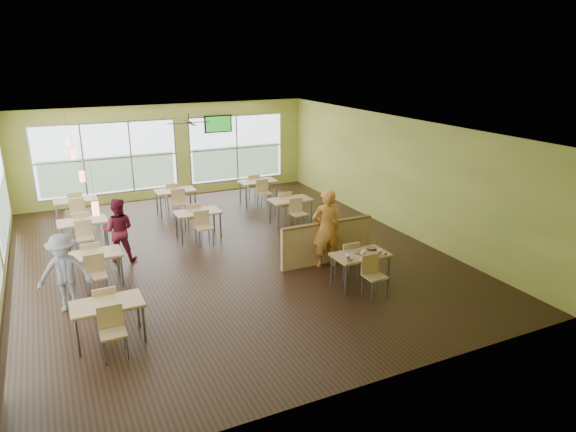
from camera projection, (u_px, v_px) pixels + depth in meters
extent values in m
plane|color=black|center=(227.00, 254.00, 12.97)|extent=(12.00, 12.00, 0.00)
plane|color=white|center=(222.00, 127.00, 11.99)|extent=(12.00, 12.00, 0.00)
cube|color=#CDCF53|center=(168.00, 151.00, 17.63)|extent=(10.00, 0.04, 3.20)
cube|color=#CDCF53|center=(361.00, 293.00, 7.33)|extent=(10.00, 0.04, 3.20)
cube|color=#CDCF53|center=(393.00, 173.00, 14.53)|extent=(0.04, 12.00, 3.20)
cube|color=white|center=(0.00, 190.00, 13.03)|extent=(0.02, 4.50, 2.35)
cube|color=white|center=(108.00, 159.00, 16.82)|extent=(4.50, 0.02, 2.35)
cube|color=white|center=(237.00, 148.00, 18.66)|extent=(3.50, 0.02, 2.35)
cube|color=#B7BABC|center=(4.00, 268.00, 11.25)|extent=(0.04, 9.40, 0.05)
cube|color=#B7BABC|center=(178.00, 186.00, 18.09)|extent=(8.00, 0.04, 0.05)
cube|color=tan|center=(361.00, 255.00, 10.99)|extent=(1.20, 0.70, 0.04)
cube|color=brown|center=(361.00, 256.00, 11.00)|extent=(1.22, 0.71, 0.01)
cylinder|color=slate|center=(346.00, 281.00, 10.64)|extent=(0.05, 0.05, 0.71)
cylinder|color=slate|center=(388.00, 271.00, 11.08)|extent=(0.05, 0.05, 0.71)
cylinder|color=slate|center=(332.00, 270.00, 11.14)|extent=(0.05, 0.05, 0.71)
cylinder|color=slate|center=(373.00, 262.00, 11.58)|extent=(0.05, 0.05, 0.71)
cube|color=tan|center=(347.00, 258.00, 11.55)|extent=(0.42, 0.42, 0.04)
cube|color=tan|center=(342.00, 246.00, 11.65)|extent=(0.42, 0.04, 0.40)
cube|color=tan|center=(375.00, 276.00, 10.61)|extent=(0.42, 0.42, 0.04)
cube|color=tan|center=(381.00, 270.00, 10.38)|extent=(0.42, 0.04, 0.40)
cube|color=tan|center=(327.00, 243.00, 12.31)|extent=(2.40, 0.12, 1.00)
cube|color=brown|center=(327.00, 223.00, 12.15)|extent=(2.40, 0.14, 0.04)
cube|color=tan|center=(107.00, 304.00, 8.86)|extent=(1.20, 0.70, 0.04)
cube|color=brown|center=(107.00, 305.00, 8.86)|extent=(1.22, 0.71, 0.01)
cylinder|color=slate|center=(78.00, 338.00, 8.50)|extent=(0.05, 0.05, 0.71)
cylinder|color=slate|center=(144.00, 324.00, 8.94)|extent=(0.05, 0.05, 0.71)
cylinder|color=slate|center=(75.00, 322.00, 9.00)|extent=(0.05, 0.05, 0.71)
cylinder|color=slate|center=(138.00, 310.00, 9.44)|extent=(0.05, 0.05, 0.71)
cube|color=tan|center=(105.00, 305.00, 9.41)|extent=(0.42, 0.42, 0.04)
cube|color=tan|center=(102.00, 290.00, 9.51)|extent=(0.42, 0.04, 0.40)
cube|color=tan|center=(113.00, 333.00, 8.47)|extent=(0.42, 0.42, 0.04)
cube|color=tan|center=(113.00, 327.00, 8.24)|extent=(0.42, 0.04, 0.40)
cube|color=tan|center=(92.00, 255.00, 11.00)|extent=(1.20, 0.70, 0.04)
cube|color=brown|center=(92.00, 256.00, 11.01)|extent=(1.22, 0.71, 0.01)
cylinder|color=slate|center=(68.00, 280.00, 10.65)|extent=(0.05, 0.05, 0.71)
cylinder|color=slate|center=(122.00, 271.00, 11.09)|extent=(0.05, 0.05, 0.71)
cylinder|color=slate|center=(66.00, 270.00, 11.14)|extent=(0.05, 0.05, 0.71)
cylinder|color=slate|center=(118.00, 262.00, 11.59)|extent=(0.05, 0.05, 0.71)
cube|color=tan|center=(91.00, 258.00, 11.56)|extent=(0.42, 0.42, 0.04)
cube|color=tan|center=(89.00, 246.00, 11.66)|extent=(0.42, 0.04, 0.40)
cube|color=tan|center=(96.00, 276.00, 10.62)|extent=(0.42, 0.42, 0.04)
cube|color=tan|center=(96.00, 270.00, 10.39)|extent=(0.42, 0.04, 0.40)
cube|color=tan|center=(82.00, 221.00, 13.15)|extent=(1.20, 0.70, 0.04)
cube|color=brown|center=(82.00, 222.00, 13.16)|extent=(1.22, 0.71, 0.01)
cylinder|color=slate|center=(62.00, 242.00, 12.79)|extent=(0.05, 0.05, 0.71)
cylinder|color=slate|center=(107.00, 235.00, 13.24)|extent=(0.05, 0.05, 0.71)
cylinder|color=slate|center=(61.00, 235.00, 13.29)|extent=(0.05, 0.05, 0.71)
cylinder|color=slate|center=(104.00, 229.00, 13.73)|extent=(0.05, 0.05, 0.71)
cube|color=tan|center=(82.00, 225.00, 13.71)|extent=(0.42, 0.42, 0.04)
cube|color=tan|center=(80.00, 216.00, 13.80)|extent=(0.42, 0.04, 0.40)
cube|color=tan|center=(85.00, 238.00, 12.76)|extent=(0.42, 0.42, 0.04)
cube|color=tan|center=(85.00, 232.00, 12.53)|extent=(0.42, 0.04, 0.40)
cube|color=tan|center=(76.00, 200.00, 15.04)|extent=(1.20, 0.70, 0.04)
cube|color=brown|center=(76.00, 201.00, 15.05)|extent=(1.22, 0.71, 0.01)
cylinder|color=slate|center=(58.00, 217.00, 14.68)|extent=(0.05, 0.05, 0.71)
cylinder|color=slate|center=(98.00, 212.00, 15.13)|extent=(0.05, 0.05, 0.71)
cylinder|color=slate|center=(57.00, 212.00, 15.18)|extent=(0.05, 0.05, 0.71)
cylinder|color=slate|center=(95.00, 207.00, 15.62)|extent=(0.05, 0.05, 0.71)
cube|color=tan|center=(75.00, 204.00, 15.60)|extent=(0.42, 0.42, 0.04)
cube|color=tan|center=(74.00, 196.00, 15.69)|extent=(0.42, 0.04, 0.40)
cube|color=tan|center=(78.00, 214.00, 14.65)|extent=(0.42, 0.42, 0.04)
cube|color=tan|center=(78.00, 209.00, 14.42)|extent=(0.42, 0.04, 0.40)
cube|color=tan|center=(198.00, 212.00, 13.91)|extent=(1.20, 0.70, 0.04)
cube|color=brown|center=(198.00, 213.00, 13.92)|extent=(1.22, 0.71, 0.01)
cylinder|color=slate|center=(181.00, 231.00, 13.56)|extent=(0.05, 0.05, 0.71)
cylinder|color=slate|center=(220.00, 225.00, 14.00)|extent=(0.05, 0.05, 0.71)
cylinder|color=slate|center=(176.00, 225.00, 14.05)|extent=(0.05, 0.05, 0.71)
cylinder|color=slate|center=(214.00, 219.00, 14.50)|extent=(0.05, 0.05, 0.71)
cube|color=tan|center=(193.00, 216.00, 14.47)|extent=(0.42, 0.42, 0.04)
cube|color=tan|center=(190.00, 207.00, 14.57)|extent=(0.42, 0.04, 0.40)
cube|color=tan|center=(204.00, 228.00, 13.53)|extent=(0.42, 0.42, 0.04)
cube|color=tan|center=(206.00, 222.00, 13.29)|extent=(0.42, 0.04, 0.40)
cube|color=tan|center=(175.00, 190.00, 16.06)|extent=(1.20, 0.70, 0.04)
cube|color=brown|center=(175.00, 191.00, 16.07)|extent=(1.22, 0.71, 0.01)
cylinder|color=slate|center=(161.00, 206.00, 15.70)|extent=(0.05, 0.05, 0.71)
cylinder|color=slate|center=(195.00, 202.00, 16.15)|extent=(0.05, 0.05, 0.71)
cylinder|color=slate|center=(157.00, 202.00, 16.20)|extent=(0.05, 0.05, 0.71)
cylinder|color=slate|center=(190.00, 198.00, 16.64)|extent=(0.05, 0.05, 0.71)
cube|color=tan|center=(172.00, 195.00, 16.62)|extent=(0.42, 0.42, 0.04)
cube|color=tan|center=(170.00, 187.00, 16.71)|extent=(0.42, 0.04, 0.40)
cube|color=tan|center=(180.00, 204.00, 15.67)|extent=(0.42, 0.42, 0.04)
cube|color=tan|center=(181.00, 198.00, 15.44)|extent=(0.42, 0.04, 0.40)
cube|color=tan|center=(290.00, 200.00, 15.06)|extent=(1.20, 0.70, 0.04)
cube|color=brown|center=(290.00, 201.00, 15.07)|extent=(1.22, 0.71, 0.01)
cylinder|color=slate|center=(278.00, 217.00, 14.71)|extent=(0.05, 0.05, 0.71)
cylinder|color=slate|center=(311.00, 212.00, 15.15)|extent=(0.05, 0.05, 0.71)
cylinder|color=slate|center=(270.00, 212.00, 15.20)|extent=(0.05, 0.05, 0.71)
cylinder|color=slate|center=(302.00, 207.00, 15.65)|extent=(0.05, 0.05, 0.71)
cube|color=tan|center=(282.00, 204.00, 15.62)|extent=(0.42, 0.42, 0.04)
cube|color=tan|center=(280.00, 196.00, 15.72)|extent=(0.42, 0.04, 0.40)
cube|color=tan|center=(299.00, 214.00, 14.68)|extent=(0.42, 0.42, 0.04)
cube|color=tan|center=(302.00, 208.00, 14.44)|extent=(0.42, 0.04, 0.40)
cube|color=tan|center=(258.00, 181.00, 17.21)|extent=(1.20, 0.70, 0.04)
cube|color=brown|center=(258.00, 182.00, 17.22)|extent=(1.22, 0.71, 0.01)
cylinder|color=slate|center=(246.00, 196.00, 16.85)|extent=(0.05, 0.05, 0.71)
cylinder|color=slate|center=(276.00, 192.00, 17.30)|extent=(0.05, 0.05, 0.71)
cylinder|color=slate|center=(240.00, 192.00, 17.35)|extent=(0.05, 0.05, 0.71)
cylinder|color=slate|center=(269.00, 188.00, 17.79)|extent=(0.05, 0.05, 0.71)
cube|color=tan|center=(252.00, 186.00, 17.77)|extent=(0.42, 0.42, 0.04)
cube|color=tan|center=(250.00, 178.00, 17.86)|extent=(0.42, 0.04, 0.40)
cube|color=tan|center=(264.00, 193.00, 16.82)|extent=(0.42, 0.42, 0.04)
cube|color=tan|center=(267.00, 188.00, 16.59)|extent=(0.42, 0.04, 0.40)
cylinder|color=#2D2119|center=(93.00, 185.00, 8.21)|extent=(0.01, 0.01, 0.70)
cylinder|color=#F78240|center=(95.00, 209.00, 8.33)|extent=(0.11, 0.11, 0.22)
cylinder|color=#2D2119|center=(80.00, 157.00, 10.35)|extent=(0.01, 0.01, 0.70)
cylinder|color=#F78240|center=(82.00, 176.00, 10.48)|extent=(0.11, 0.11, 0.22)
cylinder|color=#2D2119|center=(71.00, 139.00, 12.50)|extent=(0.01, 0.01, 0.70)
cylinder|color=#F78240|center=(73.00, 155.00, 12.62)|extent=(0.11, 0.11, 0.22)
cylinder|color=#2D2119|center=(66.00, 127.00, 14.39)|extent=(0.01, 0.01, 0.70)
cylinder|color=#F78240|center=(68.00, 142.00, 14.51)|extent=(0.11, 0.11, 0.22)
cylinder|color=#2D2119|center=(189.00, 118.00, 14.60)|extent=(0.03, 0.03, 0.24)
cylinder|color=#2D2119|center=(189.00, 123.00, 14.64)|extent=(0.16, 0.16, 0.06)
cube|color=#2D2119|center=(201.00, 122.00, 14.79)|extent=(0.55, 0.10, 0.01)
cube|color=#2D2119|center=(186.00, 121.00, 14.95)|extent=(0.10, 0.55, 0.01)
cube|color=#2D2119|center=(177.00, 123.00, 14.50)|extent=(0.55, 0.10, 0.01)
cube|color=#2D2119|center=(192.00, 124.00, 14.34)|extent=(0.10, 0.55, 0.01)
cube|color=black|center=(218.00, 124.00, 18.02)|extent=(1.00, 0.06, 0.60)
cube|color=#259125|center=(218.00, 124.00, 17.99)|extent=(0.90, 0.01, 0.52)
imported|color=#D34D17|center=(326.00, 228.00, 11.96)|extent=(0.75, 0.55, 1.89)
imported|color=maroon|center=(118.00, 230.00, 12.33)|extent=(0.90, 0.79, 1.57)
imported|color=slate|center=(65.00, 273.00, 9.95)|extent=(1.12, 0.78, 1.59)
cone|color=white|center=(348.00, 257.00, 10.66)|extent=(0.09, 0.09, 0.12)
cylinder|color=red|center=(348.00, 257.00, 10.66)|extent=(0.08, 0.08, 0.03)
cylinder|color=white|center=(348.00, 254.00, 10.64)|extent=(0.09, 0.09, 0.01)
cylinder|color=#2CA0F2|center=(348.00, 250.00, 10.61)|extent=(0.01, 0.05, 0.21)
cone|color=white|center=(362.00, 255.00, 10.76)|extent=(0.09, 0.09, 0.12)
cylinder|color=red|center=(362.00, 255.00, 10.76)|extent=(0.08, 0.08, 0.03)
cylinder|color=white|center=(362.00, 252.00, 10.74)|extent=(0.09, 0.09, 0.01)
cylinder|color=#C8D217|center=(362.00, 248.00, 10.71)|extent=(0.03, 0.05, 0.21)
cone|color=white|center=(364.00, 253.00, 10.90)|extent=(0.09, 0.09, 0.11)
cylinder|color=red|center=(364.00, 253.00, 10.90)|extent=(0.08, 0.08, 0.03)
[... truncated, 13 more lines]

